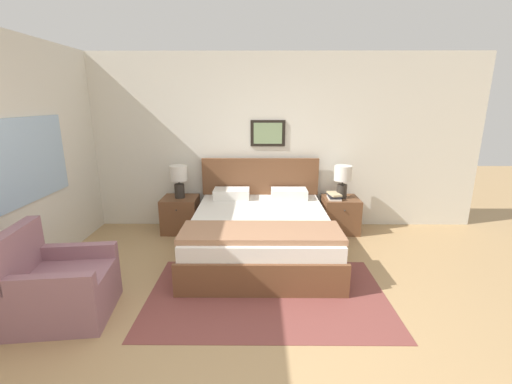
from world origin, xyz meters
name	(u,v)px	position (x,y,z in m)	size (l,w,h in m)	color
ground_plane	(237,354)	(0.00, 0.00, 0.00)	(16.00, 16.00, 0.00)	tan
wall_back	(248,143)	(0.00, 2.94, 1.30)	(7.03, 0.09, 2.60)	silver
wall_left	(31,159)	(-2.34, 1.45, 1.30)	(0.08, 5.31, 2.60)	silver
area_rug_main	(267,295)	(0.26, 0.83, 0.00)	(2.40, 1.48, 0.01)	brown
bed	(261,232)	(0.19, 1.84, 0.29)	(1.76, 2.07, 1.08)	brown
armchair	(58,287)	(-1.64, 0.49, 0.29)	(0.88, 0.81, 0.86)	#8E606B
nightstand_near_window	(181,214)	(-1.01, 2.62, 0.26)	(0.52, 0.50, 0.52)	brown
nightstand_by_door	(340,215)	(1.39, 2.62, 0.26)	(0.52, 0.50, 0.52)	brown
table_lamp_near_window	(179,177)	(-1.00, 2.62, 0.83)	(0.25, 0.25, 0.48)	#2D2823
table_lamp_by_door	(343,177)	(1.40, 2.62, 0.83)	(0.25, 0.25, 0.48)	#2D2823
book_thick_bottom	(334,198)	(1.28, 2.57, 0.54)	(0.19, 0.28, 0.03)	silver
book_hardcover_middle	(334,196)	(1.28, 2.57, 0.57)	(0.17, 0.26, 0.04)	#232328
book_novel_upper	(334,194)	(1.28, 2.57, 0.60)	(0.18, 0.28, 0.03)	beige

